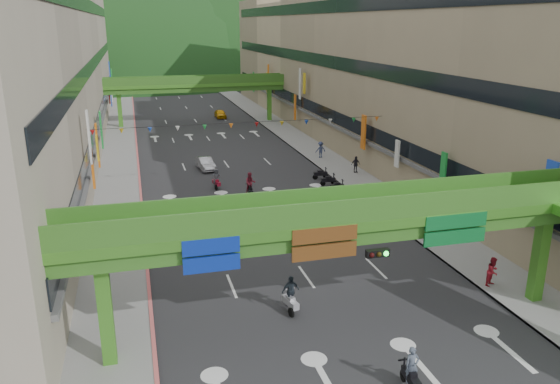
# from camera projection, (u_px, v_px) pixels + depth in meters

# --- Properties ---
(road_slab) EXTENTS (18.00, 140.00, 0.02)m
(road_slab) POSITION_uv_depth(u_px,v_px,m) (213.00, 145.00, 67.43)
(road_slab) COLOR #28282B
(road_slab) RESTS_ON ground
(sidewalk_left) EXTENTS (4.00, 140.00, 0.15)m
(sidewalk_left) POSITION_uv_depth(u_px,v_px,m) (120.00, 149.00, 64.68)
(sidewalk_left) COLOR gray
(sidewalk_left) RESTS_ON ground
(sidewalk_right) EXTENTS (4.00, 140.00, 0.15)m
(sidewalk_right) POSITION_uv_depth(u_px,v_px,m) (298.00, 140.00, 70.16)
(sidewalk_right) COLOR gray
(sidewalk_right) RESTS_ON ground
(curb_left) EXTENTS (0.20, 140.00, 0.18)m
(curb_left) POSITION_uv_depth(u_px,v_px,m) (137.00, 148.00, 65.14)
(curb_left) COLOR #CC5959
(curb_left) RESTS_ON ground
(curb_right) EXTENTS (0.20, 140.00, 0.18)m
(curb_right) POSITION_uv_depth(u_px,v_px,m) (283.00, 140.00, 69.68)
(curb_right) COLOR gray
(curb_right) RESTS_ON ground
(building_row_left) EXTENTS (12.80, 95.00, 19.00)m
(building_row_left) POSITION_uv_depth(u_px,v_px,m) (38.00, 70.00, 59.91)
(building_row_left) COLOR #9E937F
(building_row_left) RESTS_ON ground
(building_row_right) EXTENTS (12.80, 95.00, 19.00)m
(building_row_right) POSITION_uv_depth(u_px,v_px,m) (358.00, 64.00, 69.34)
(building_row_right) COLOR gray
(building_row_right) RESTS_ON ground
(overpass_near) EXTENTS (28.00, 12.27, 7.10)m
(overpass_near) POSITION_uv_depth(u_px,v_px,m) (371.00, 234.00, 25.00)
(overpass_near) COLOR #4C9E2D
(overpass_near) RESTS_ON ground
(overpass_far) EXTENTS (28.00, 2.20, 7.10)m
(overpass_far) POSITION_uv_depth(u_px,v_px,m) (196.00, 87.00, 79.66)
(overpass_far) COLOR #4C9E2D
(overpass_far) RESTS_ON ground
(hill_left) EXTENTS (168.00, 140.00, 112.00)m
(hill_left) POSITION_uv_depth(u_px,v_px,m) (110.00, 73.00, 165.10)
(hill_left) COLOR #1C4419
(hill_left) RESTS_ON ground
(hill_right) EXTENTS (208.00, 176.00, 128.00)m
(hill_right) POSITION_uv_depth(u_px,v_px,m) (229.00, 65.00, 193.50)
(hill_right) COLOR #1C4419
(hill_right) RESTS_ON ground
(bunting_string) EXTENTS (26.00, 0.36, 0.47)m
(bunting_string) POSITION_uv_depth(u_px,v_px,m) (244.00, 125.00, 47.23)
(bunting_string) COLOR black
(bunting_string) RESTS_ON ground
(scooter_rider_near) EXTENTS (0.63, 1.60, 1.94)m
(scooter_rider_near) POSITION_uv_depth(u_px,v_px,m) (412.00, 370.00, 22.25)
(scooter_rider_near) COLOR black
(scooter_rider_near) RESTS_ON ground
(scooter_rider_mid) EXTENTS (0.96, 1.60, 2.19)m
(scooter_rider_mid) POSITION_uv_depth(u_px,v_px,m) (250.00, 184.00, 46.98)
(scooter_rider_mid) COLOR black
(scooter_rider_mid) RESTS_ON ground
(scooter_rider_left) EXTENTS (1.05, 1.58, 2.04)m
(scooter_rider_left) POSITION_uv_depth(u_px,v_px,m) (290.00, 294.00, 28.24)
(scooter_rider_left) COLOR #95949D
(scooter_rider_left) RESTS_ON ground
(scooter_rider_far) EXTENTS (0.82, 1.58, 1.85)m
(scooter_rider_far) POSITION_uv_depth(u_px,v_px,m) (216.00, 179.00, 49.43)
(scooter_rider_far) COLOR maroon
(scooter_rider_far) RESTS_ON ground
(parked_scooter_row) EXTENTS (1.60, 11.56, 1.08)m
(parked_scooter_row) POSITION_uv_depth(u_px,v_px,m) (341.00, 190.00, 47.47)
(parked_scooter_row) COLOR black
(parked_scooter_row) RESTS_ON ground
(car_silver) EXTENTS (1.77, 3.90, 1.24)m
(car_silver) POSITION_uv_depth(u_px,v_px,m) (205.00, 164.00, 55.95)
(car_silver) COLOR silver
(car_silver) RESTS_ON ground
(car_yellow) EXTENTS (1.56, 3.83, 1.30)m
(car_yellow) POSITION_uv_depth(u_px,v_px,m) (220.00, 114.00, 86.23)
(car_yellow) COLOR orange
(car_yellow) RESTS_ON ground
(pedestrian_red) EXTENTS (1.03, 0.95, 1.69)m
(pedestrian_red) POSITION_uv_depth(u_px,v_px,m) (493.00, 274.00, 30.91)
(pedestrian_red) COLOR #AA1A28
(pedestrian_red) RESTS_ON ground
(pedestrian_dark) EXTENTS (1.00, 0.51, 1.65)m
(pedestrian_dark) POSITION_uv_depth(u_px,v_px,m) (356.00, 166.00, 54.30)
(pedestrian_dark) COLOR black
(pedestrian_dark) RESTS_ON ground
(pedestrian_blue) EXTENTS (0.87, 0.59, 1.79)m
(pedestrian_blue) POSITION_uv_depth(u_px,v_px,m) (321.00, 151.00, 60.30)
(pedestrian_blue) COLOR navy
(pedestrian_blue) RESTS_ON ground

